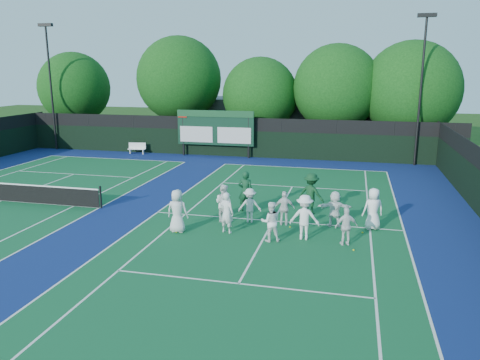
% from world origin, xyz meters
% --- Properties ---
extents(ground, '(120.00, 120.00, 0.00)m').
position_xyz_m(ground, '(0.00, 0.00, 0.00)').
color(ground, '#1A3C10').
rests_on(ground, ground).
extents(court_apron, '(34.00, 32.00, 0.01)m').
position_xyz_m(court_apron, '(-6.00, 1.00, 0.00)').
color(court_apron, navy).
rests_on(court_apron, ground).
extents(near_court, '(11.05, 23.85, 0.01)m').
position_xyz_m(near_court, '(0.00, 1.00, 0.01)').
color(near_court, '#10522A').
rests_on(near_court, ground).
extents(left_court, '(11.05, 23.85, 0.01)m').
position_xyz_m(left_court, '(-14.00, 1.00, 0.01)').
color(left_court, '#10522A').
rests_on(left_court, ground).
extents(back_fence, '(34.00, 0.08, 3.00)m').
position_xyz_m(back_fence, '(-6.00, 16.00, 1.36)').
color(back_fence, black).
rests_on(back_fence, ground).
extents(scoreboard, '(6.00, 0.21, 3.55)m').
position_xyz_m(scoreboard, '(-7.01, 15.59, 2.19)').
color(scoreboard, black).
rests_on(scoreboard, ground).
extents(clubhouse, '(18.00, 6.00, 4.00)m').
position_xyz_m(clubhouse, '(-2.00, 24.00, 2.00)').
color(clubhouse, '#5A5B5F').
rests_on(clubhouse, ground).
extents(light_pole_left, '(1.20, 0.30, 10.12)m').
position_xyz_m(light_pole_left, '(-21.00, 15.70, 6.30)').
color(light_pole_left, black).
rests_on(light_pole_left, ground).
extents(light_pole_right, '(1.20, 0.30, 10.12)m').
position_xyz_m(light_pole_right, '(7.50, 15.70, 6.30)').
color(light_pole_right, black).
rests_on(light_pole_right, ground).
extents(tennis_net, '(11.30, 0.10, 1.10)m').
position_xyz_m(tennis_net, '(-14.00, 1.00, 0.49)').
color(tennis_net, black).
rests_on(tennis_net, ground).
extents(bench, '(1.42, 0.55, 0.88)m').
position_xyz_m(bench, '(-13.45, 15.36, 0.47)').
color(bench, white).
rests_on(bench, ground).
extents(tree_a, '(6.29, 6.29, 8.10)m').
position_xyz_m(tree_a, '(-21.17, 19.58, 4.78)').
color(tree_a, black).
rests_on(tree_a, ground).
extents(tree_b, '(7.09, 7.09, 9.32)m').
position_xyz_m(tree_b, '(-11.16, 19.58, 5.59)').
color(tree_b, black).
rests_on(tree_b, ground).
extents(tree_c, '(6.13, 6.13, 7.57)m').
position_xyz_m(tree_c, '(-4.17, 19.58, 4.35)').
color(tree_c, black).
rests_on(tree_c, ground).
extents(tree_d, '(6.78, 6.78, 8.54)m').
position_xyz_m(tree_d, '(1.91, 19.58, 4.98)').
color(tree_d, black).
rests_on(tree_d, ground).
extents(tree_e, '(7.34, 7.34, 8.72)m').
position_xyz_m(tree_e, '(7.44, 19.58, 4.86)').
color(tree_e, black).
rests_on(tree_e, ground).
extents(tennis_ball_0, '(0.07, 0.07, 0.07)m').
position_xyz_m(tennis_ball_0, '(-3.60, -1.42, 0.03)').
color(tennis_ball_0, '#CCD118').
rests_on(tennis_ball_0, ground).
extents(tennis_ball_1, '(0.07, 0.07, 0.07)m').
position_xyz_m(tennis_ball_1, '(0.83, 0.31, 0.03)').
color(tennis_ball_1, '#CCD118').
rests_on(tennis_ball_1, ground).
extents(tennis_ball_2, '(0.07, 0.07, 0.07)m').
position_xyz_m(tennis_ball_2, '(3.80, 0.30, 0.03)').
color(tennis_ball_2, '#CCD118').
rests_on(tennis_ball_2, ground).
extents(tennis_ball_5, '(0.07, 0.07, 0.07)m').
position_xyz_m(tennis_ball_5, '(3.47, -1.74, 0.03)').
color(tennis_ball_5, '#CCD118').
rests_on(tennis_ball_5, ground).
extents(player_front_0, '(0.89, 0.59, 1.79)m').
position_xyz_m(player_front_0, '(-3.58, -1.31, 0.90)').
color(player_front_0, silver).
rests_on(player_front_0, ground).
extents(player_front_1, '(0.72, 0.58, 1.71)m').
position_xyz_m(player_front_1, '(-1.60, -0.93, 0.86)').
color(player_front_1, white).
rests_on(player_front_1, ground).
extents(player_front_2, '(0.91, 0.79, 1.59)m').
position_xyz_m(player_front_2, '(0.30, -1.46, 0.79)').
color(player_front_2, white).
rests_on(player_front_2, ground).
extents(player_front_3, '(1.16, 0.67, 1.79)m').
position_xyz_m(player_front_3, '(1.55, -0.92, 0.90)').
color(player_front_3, white).
rests_on(player_front_3, ground).
extents(player_front_4, '(0.93, 0.61, 1.48)m').
position_xyz_m(player_front_4, '(3.16, -1.19, 0.74)').
color(player_front_4, white).
rests_on(player_front_4, ground).
extents(player_back_0, '(0.99, 0.89, 1.68)m').
position_xyz_m(player_back_0, '(-2.12, 0.45, 0.84)').
color(player_back_0, white).
rests_on(player_back_0, ground).
extents(player_back_1, '(1.09, 0.77, 1.53)m').
position_xyz_m(player_back_1, '(-0.98, 0.60, 0.76)').
color(player_back_1, silver).
rests_on(player_back_1, ground).
extents(player_back_2, '(0.92, 0.48, 1.49)m').
position_xyz_m(player_back_2, '(0.54, 0.60, 0.75)').
color(player_back_2, silver).
rests_on(player_back_2, ground).
extents(player_back_3, '(1.48, 0.62, 1.55)m').
position_xyz_m(player_back_3, '(2.63, 0.93, 0.78)').
color(player_back_3, white).
rests_on(player_back_3, ground).
extents(player_back_4, '(1.00, 0.82, 1.76)m').
position_xyz_m(player_back_4, '(4.19, 0.93, 0.88)').
color(player_back_4, white).
rests_on(player_back_4, ground).
extents(coach_left, '(0.72, 0.48, 1.94)m').
position_xyz_m(coach_left, '(-1.53, 2.16, 0.97)').
color(coach_left, '#103D22').
rests_on(coach_left, ground).
extents(coach_right, '(1.42, 1.13, 1.93)m').
position_xyz_m(coach_right, '(1.49, 2.46, 0.96)').
color(coach_right, '#0F3A1C').
rests_on(coach_right, ground).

